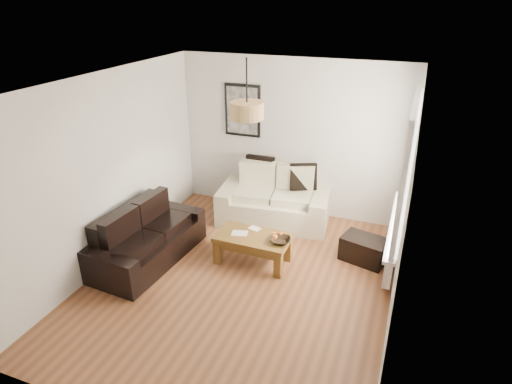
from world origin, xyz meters
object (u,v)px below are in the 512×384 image
at_px(loveseat_cream, 274,196).
at_px(ottoman, 364,249).
at_px(coffee_table, 253,249).
at_px(sofa_leather, 147,236).

height_order(loveseat_cream, ottoman, loveseat_cream).
bearing_deg(coffee_table, loveseat_cream, 95.15).
xyz_separation_m(sofa_leather, coffee_table, (1.42, 0.46, -0.17)).
distance_m(loveseat_cream, sofa_leather, 2.17).
bearing_deg(loveseat_cream, coffee_table, -91.44).
distance_m(coffee_table, ottoman, 1.57).
relative_size(sofa_leather, ottoman, 2.82).
relative_size(sofa_leather, coffee_table, 1.70).
bearing_deg(ottoman, coffee_table, -158.06).
xyz_separation_m(loveseat_cream, ottoman, (1.57, -0.68, -0.26)).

